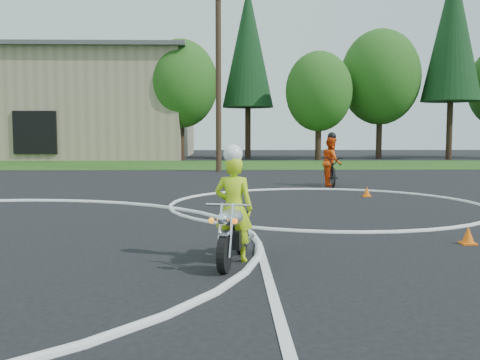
{
  "coord_description": "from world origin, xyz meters",
  "views": [
    {
      "loc": [
        5.5,
        -5.71,
        1.82
      ],
      "look_at": [
        5.68,
        2.81,
        1.1
      ],
      "focal_mm": 40.0,
      "sensor_mm": 36.0,
      "label": 1
    }
  ],
  "objects": [
    {
      "name": "primary_motorcycle",
      "position": [
        5.57,
        1.78,
        0.44
      ],
      "size": [
        0.71,
        1.71,
        0.91
      ],
      "rotation": [
        0.0,
        0.0,
        -0.22
      ],
      "color": "black",
      "rests_on": "ground"
    },
    {
      "name": "rider_primary_grp",
      "position": [
        5.57,
        1.91,
        0.81
      ],
      "size": [
        0.62,
        0.48,
        1.69
      ],
      "rotation": [
        0.0,
        0.0,
        -0.22
      ],
      "color": "#BDE918",
      "rests_on": "ground"
    },
    {
      "name": "traffic_cones",
      "position": [
        4.7,
        2.51,
        0.14
      ],
      "size": [
        20.42,
        13.51,
        0.3
      ],
      "color": "orange",
      "rests_on": "ground"
    },
    {
      "name": "course_markings",
      "position": [
        2.17,
        4.35,
        0.01
      ],
      "size": [
        19.05,
        19.05,
        0.12
      ],
      "color": "silver",
      "rests_on": "ground"
    },
    {
      "name": "rider_second_grp",
      "position": [
        9.18,
        13.27,
        0.68
      ],
      "size": [
        0.81,
        2.04,
        1.93
      ],
      "rotation": [
        0.0,
        0.0,
        -0.06
      ],
      "color": "black",
      "rests_on": "ground"
    },
    {
      "name": "utility_poles",
      "position": [
        5.0,
        21.0,
        5.2
      ],
      "size": [
        41.6,
        1.12,
        10.0
      ],
      "color": "#473321",
      "rests_on": "ground"
    },
    {
      "name": "treeline",
      "position": [
        14.78,
        34.61,
        6.62
      ],
      "size": [
        38.2,
        8.1,
        14.52
      ],
      "color": "#382619",
      "rests_on": "ground"
    },
    {
      "name": "grass_strip",
      "position": [
        0.0,
        27.0,
        0.01
      ],
      "size": [
        120.0,
        10.0,
        0.02
      ],
      "primitive_type": "cube",
      "color": "#1E4714",
      "rests_on": "ground"
    }
  ]
}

